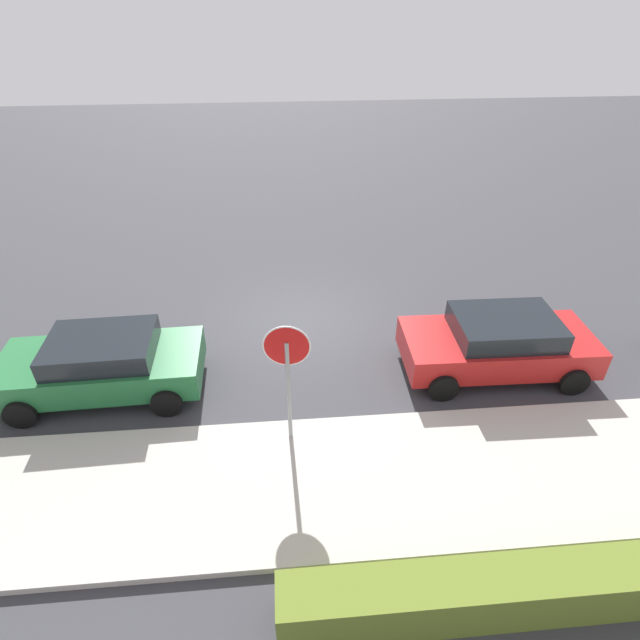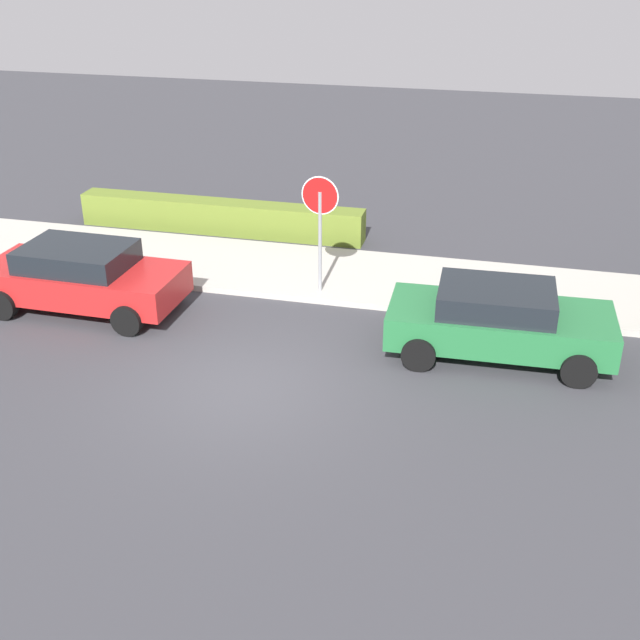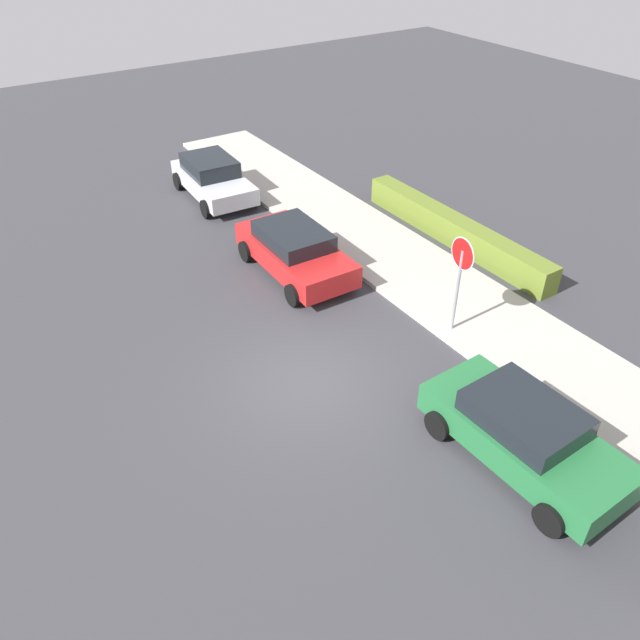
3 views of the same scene
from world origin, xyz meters
The scene contains 6 objects.
ground_plane centered at (0.00, 0.00, 0.00)m, with size 60.00×60.00×0.00m, color #38383D.
sidewalk_curb centered at (0.00, 5.27, 0.07)m, with size 32.00×3.06×0.14m, color #B2ADA3.
stop_sign centered at (0.42, 4.17, 1.90)m, with size 0.83×0.10×2.74m.
parked_car_green centered at (4.35, 2.34, 0.74)m, with size 4.24×2.12×1.40m.
parked_car_red centered at (-4.33, 2.35, 0.75)m, with size 4.24×2.10×1.42m.
front_yard_hedge centered at (-3.16, 7.58, 0.43)m, with size 7.79×0.69×0.86m.
Camera 2 is at (4.32, -11.64, 7.43)m, focal length 45.00 mm.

